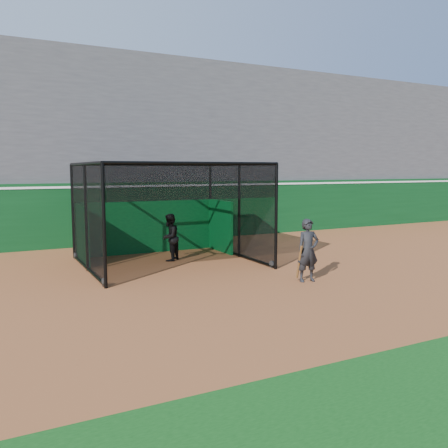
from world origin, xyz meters
name	(u,v)px	position (x,y,z in m)	size (l,w,h in m)	color
ground	(218,289)	(0.00, 0.00, 0.00)	(120.00, 120.00, 0.00)	#96542B
outfield_wall	(127,212)	(0.00, 8.50, 1.29)	(50.00, 0.50, 2.50)	#0B3C17
grandstand	(104,139)	(0.00, 12.27, 4.48)	(50.00, 7.85, 8.95)	#4C4C4F
batting_cage	(168,214)	(0.05, 3.72, 1.60)	(5.27, 4.74, 3.20)	black
batter	(170,237)	(0.23, 4.11, 0.79)	(0.76, 0.59, 1.57)	black
on_deck_player	(308,250)	(2.53, -0.36, 0.85)	(0.67, 0.49, 1.71)	black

